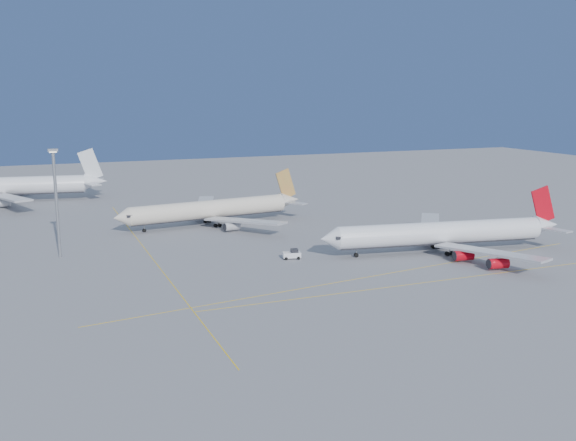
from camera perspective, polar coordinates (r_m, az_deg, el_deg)
The scene contains 7 objects.
ground at distance 140.94m, azimuth 6.27°, elevation -4.32°, with size 500.00×500.00×0.00m, color slate.
taxiway_lines at distance 140.46m, azimuth -0.28°, elevation -4.30°, with size 118.86×140.00×0.02m.
airliner_virgin at distance 158.81m, azimuth 13.78°, elevation -1.10°, with size 62.07×55.25×15.34m.
airliner_etihad at distance 187.63m, azimuth -6.66°, elevation 1.01°, with size 58.00×53.16×15.15m.
airliner_third at distance 247.07m, azimuth -23.69°, elevation 2.82°, with size 68.57×62.64×18.42m.
pushback_tug at distance 148.60m, azimuth 0.38°, elevation -3.01°, with size 4.48×3.32×2.31m.
light_mast at distance 156.76m, azimuth -19.94°, elevation 2.23°, with size 2.19×2.19×25.29m.
Camera 1 is at (-64.75, -119.42, 37.56)m, focal length 40.00 mm.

